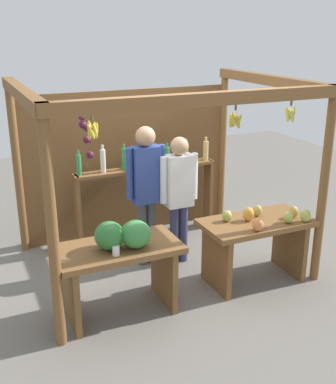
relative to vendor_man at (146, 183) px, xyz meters
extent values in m
plane|color=slate|center=(0.15, -0.07, -1.03)|extent=(12.00, 12.00, 0.00)
cylinder|color=brown|center=(-1.31, -1.16, 0.07)|extent=(0.10, 0.10, 2.21)
cylinder|color=brown|center=(1.61, -1.16, 0.07)|extent=(0.10, 0.10, 2.21)
cylinder|color=brown|center=(-1.31, 1.01, 0.07)|extent=(0.10, 0.10, 2.21)
cylinder|color=brown|center=(1.61, 1.01, 0.07)|extent=(0.10, 0.10, 2.21)
cube|color=brown|center=(0.15, -1.16, 1.12)|extent=(3.03, 0.12, 0.12)
cube|color=brown|center=(-1.31, -0.07, 1.12)|extent=(0.12, 2.26, 0.12)
cube|color=brown|center=(1.61, -0.07, 1.12)|extent=(0.12, 2.26, 0.12)
cube|color=brown|center=(0.15, 1.03, -0.04)|extent=(2.93, 0.04, 1.99)
cylinder|color=brown|center=(-0.88, -0.99, 1.01)|extent=(0.02, 0.02, 0.06)
ellipsoid|color=yellow|center=(-0.84, -0.99, 0.89)|extent=(0.04, 0.07, 0.14)
ellipsoid|color=yellow|center=(-0.86, -0.96, 0.89)|extent=(0.06, 0.05, 0.14)
ellipsoid|color=yellow|center=(-0.89, -0.97, 0.87)|extent=(0.06, 0.05, 0.14)
ellipsoid|color=yellow|center=(-0.90, -0.99, 0.91)|extent=(0.04, 0.08, 0.14)
ellipsoid|color=yellow|center=(-0.90, -1.03, 0.88)|extent=(0.08, 0.07, 0.14)
ellipsoid|color=yellow|center=(-0.86, -1.02, 0.89)|extent=(0.07, 0.05, 0.14)
cylinder|color=brown|center=(1.17, -1.04, 1.01)|extent=(0.02, 0.02, 0.06)
ellipsoid|color=#D1CC4C|center=(1.21, -1.04, 0.90)|extent=(0.04, 0.07, 0.14)
ellipsoid|color=#D1CC4C|center=(1.20, -1.01, 0.87)|extent=(0.07, 0.05, 0.15)
ellipsoid|color=#D1CC4C|center=(1.16, -1.02, 0.89)|extent=(0.07, 0.06, 0.15)
ellipsoid|color=#D1CC4C|center=(1.13, -1.04, 0.90)|extent=(0.04, 0.08, 0.14)
ellipsoid|color=#D1CC4C|center=(1.16, -1.06, 0.88)|extent=(0.08, 0.06, 0.15)
ellipsoid|color=#D1CC4C|center=(1.19, -1.06, 0.87)|extent=(0.08, 0.07, 0.15)
cylinder|color=brown|center=(0.52, -1.05, 1.01)|extent=(0.02, 0.02, 0.06)
ellipsoid|color=gold|center=(0.56, -1.05, 0.87)|extent=(0.04, 0.09, 0.15)
ellipsoid|color=gold|center=(0.52, -1.02, 0.88)|extent=(0.07, 0.04, 0.15)
ellipsoid|color=gold|center=(0.48, -1.03, 0.88)|extent=(0.05, 0.07, 0.15)
ellipsoid|color=gold|center=(0.49, -1.07, 0.90)|extent=(0.05, 0.06, 0.15)
ellipsoid|color=gold|center=(0.53, -1.08, 0.87)|extent=(0.08, 0.06, 0.15)
cylinder|color=#4C422D|center=(-0.87, -0.73, 0.76)|extent=(0.01, 0.01, 0.55)
sphere|color=#511938|center=(-0.89, -0.70, 0.96)|extent=(0.06, 0.06, 0.06)
sphere|color=#47142D|center=(-0.89, -0.71, 0.89)|extent=(0.07, 0.07, 0.07)
sphere|color=#511938|center=(-0.85, -0.71, 0.86)|extent=(0.06, 0.06, 0.06)
sphere|color=#47142D|center=(-0.85, -0.72, 0.75)|extent=(0.06, 0.06, 0.06)
sphere|color=#47142D|center=(-0.87, -0.74, 0.76)|extent=(0.07, 0.07, 0.07)
sphere|color=#47142D|center=(-0.84, -0.74, 0.61)|extent=(0.07, 0.07, 0.07)
cube|color=brown|center=(-0.66, -0.89, -0.32)|extent=(1.23, 0.64, 0.06)
cube|color=brown|center=(-1.15, -0.89, -0.69)|extent=(0.06, 0.58, 0.68)
cube|color=brown|center=(-0.16, -0.89, -0.69)|extent=(0.06, 0.58, 0.68)
ellipsoid|color=#2D7533|center=(-0.74, -0.92, -0.15)|extent=(0.30, 0.30, 0.28)
ellipsoid|color=#38843D|center=(-0.50, -0.98, -0.16)|extent=(0.41, 0.41, 0.27)
cylinder|color=white|center=(-0.73, -1.07, -0.25)|extent=(0.07, 0.07, 0.09)
cube|color=brown|center=(0.96, -0.89, -0.32)|extent=(1.23, 0.64, 0.06)
cube|color=brown|center=(0.46, -0.89, -0.69)|extent=(0.06, 0.58, 0.68)
cube|color=brown|center=(1.45, -0.89, -0.69)|extent=(0.06, 0.58, 0.68)
ellipsoid|color=#B79E47|center=(1.04, -0.78, -0.23)|extent=(0.14, 0.14, 0.13)
ellipsoid|color=gold|center=(0.86, -0.86, -0.22)|extent=(0.16, 0.16, 0.16)
ellipsoid|color=#B79E47|center=(1.37, -0.99, -0.23)|extent=(0.12, 0.12, 0.14)
ellipsoid|color=#E07F47|center=(0.80, -1.14, -0.22)|extent=(0.14, 0.14, 0.14)
ellipsoid|color=#A8B24C|center=(1.22, -1.09, -0.23)|extent=(0.15, 0.15, 0.13)
ellipsoid|color=#A8B24C|center=(0.64, -0.78, -0.23)|extent=(0.12, 0.12, 0.13)
ellipsoid|color=#A8B24C|center=(1.42, -1.14, -0.22)|extent=(0.14, 0.14, 0.14)
cube|color=brown|center=(-0.66, 0.74, -0.53)|extent=(0.05, 0.20, 1.00)
cube|color=brown|center=(1.25, 0.74, -0.53)|extent=(0.05, 0.20, 1.00)
cube|color=brown|center=(0.29, 0.74, -0.05)|extent=(1.90, 0.22, 0.04)
cylinder|color=#338C4C|center=(-0.61, 0.74, 0.10)|extent=(0.06, 0.06, 0.26)
cylinder|color=#338C4C|center=(-0.61, 0.74, 0.26)|extent=(0.03, 0.03, 0.06)
cylinder|color=silver|center=(-0.29, 0.74, 0.12)|extent=(0.07, 0.07, 0.30)
cylinder|color=silver|center=(-0.29, 0.74, 0.30)|extent=(0.03, 0.03, 0.06)
cylinder|color=#338C4C|center=(-0.01, 0.74, 0.11)|extent=(0.07, 0.07, 0.28)
cylinder|color=#338C4C|center=(-0.01, 0.74, 0.28)|extent=(0.03, 0.03, 0.06)
cylinder|color=#338C4C|center=(0.30, 0.74, 0.11)|extent=(0.08, 0.08, 0.28)
cylinder|color=#338C4C|center=(0.30, 0.74, 0.28)|extent=(0.03, 0.03, 0.06)
cylinder|color=#338C4C|center=(0.59, 0.74, 0.09)|extent=(0.07, 0.07, 0.24)
cylinder|color=#338C4C|center=(0.59, 0.74, 0.24)|extent=(0.03, 0.03, 0.06)
cylinder|color=#338C4C|center=(0.88, 0.74, 0.10)|extent=(0.06, 0.06, 0.27)
cylinder|color=#338C4C|center=(0.88, 0.74, 0.27)|extent=(0.03, 0.03, 0.06)
cylinder|color=#D8B266|center=(1.18, 0.74, 0.10)|extent=(0.08, 0.08, 0.26)
cylinder|color=#D8B266|center=(1.18, 0.74, 0.26)|extent=(0.03, 0.03, 0.06)
cylinder|color=#444949|center=(-0.06, 0.00, -0.63)|extent=(0.11, 0.11, 0.80)
cylinder|color=#444949|center=(0.06, 0.00, -0.63)|extent=(0.11, 0.11, 0.80)
cube|color=#2D428C|center=(0.00, 0.00, 0.10)|extent=(0.32, 0.19, 0.67)
cylinder|color=#2D428C|center=(-0.20, 0.00, 0.14)|extent=(0.08, 0.08, 0.61)
cylinder|color=#2D428C|center=(0.20, 0.00, 0.14)|extent=(0.08, 0.08, 0.61)
sphere|color=tan|center=(0.00, 0.00, 0.56)|extent=(0.23, 0.23, 0.23)
cylinder|color=#36395E|center=(0.31, -0.12, -0.66)|extent=(0.11, 0.11, 0.74)
cylinder|color=#36395E|center=(0.43, -0.12, -0.66)|extent=(0.11, 0.11, 0.74)
cube|color=white|center=(0.37, -0.12, 0.02)|extent=(0.32, 0.19, 0.62)
cylinder|color=white|center=(0.17, -0.12, 0.05)|extent=(0.08, 0.08, 0.56)
cylinder|color=white|center=(0.57, -0.12, 0.05)|extent=(0.08, 0.08, 0.56)
sphere|color=tan|center=(0.37, -0.12, 0.44)|extent=(0.21, 0.21, 0.21)
camera|label=1|loc=(-1.95, -4.95, 1.73)|focal=44.83mm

